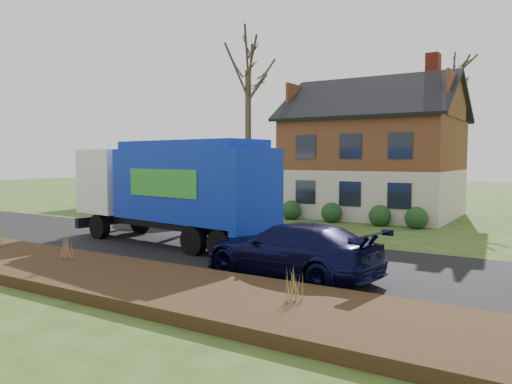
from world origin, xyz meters
The scene contains 12 objects.
ground centered at (0.00, 0.00, 0.00)m, with size 120.00×120.00×0.00m, color #2F4717.
road centered at (0.00, 0.00, 0.01)m, with size 80.00×7.00×0.02m, color black.
mulch_verge centered at (0.00, -5.30, 0.15)m, with size 80.00×3.50×0.30m, color black.
main_house centered at (1.49, 13.91, 4.03)m, with size 12.95×8.95×9.26m.
ranch_house centered at (-12.00, 13.00, 1.81)m, with size 9.80×8.20×3.70m.
garbage_truck centered at (-1.38, 0.20, 2.33)m, with size 9.67×3.66×4.04m.
silver_sedan centered at (-5.98, 4.36, 0.73)m, with size 1.55×4.45×1.47m, color #A4A6AC.
navy_wagon centered at (5.05, -2.05, 0.78)m, with size 2.19×5.40×1.57m, color black.
tree_front_west centered at (-4.31, 10.12, 9.72)m, with size 3.97×3.97×11.79m.
tree_back centered at (4.86, 21.46, 10.10)m, with size 3.83×3.83×12.12m.
grass_clump_mid centered at (-1.32, -4.73, 0.79)m, with size 0.35×0.29×0.98m.
grass_clump_east centered at (6.72, -5.06, 0.68)m, with size 0.31×0.25×0.76m.
Camera 1 is at (11.69, -14.53, 3.42)m, focal length 35.00 mm.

